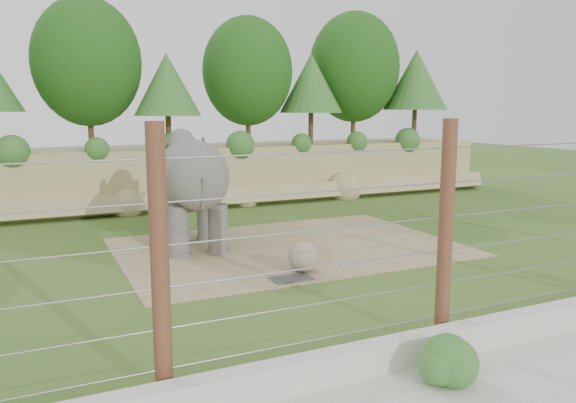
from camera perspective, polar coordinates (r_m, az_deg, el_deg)
name	(u,v)px	position (r m, az deg, el deg)	size (l,w,h in m)	color
ground	(322,276)	(14.31, 3.43, -7.52)	(90.00, 90.00, 0.00)	#36591C
back_embankment	(199,113)	(25.71, -9.06, 8.83)	(30.00, 5.52, 8.77)	tan
dirt_patch	(289,247)	(17.11, 0.09, -4.65)	(10.00, 7.00, 0.02)	#8E7454
drain_grate	(291,278)	(13.93, 0.34, -7.83)	(1.00, 0.60, 0.03)	#262628
elephant	(193,192)	(16.94, -9.67, 0.97)	(1.82, 4.25, 3.44)	#5F5954
stone_ball	(303,257)	(14.43, 1.58, -5.63)	(0.80, 0.80, 0.80)	gray
retaining_wall	(460,339)	(10.38, 17.11, -13.16)	(26.00, 0.35, 0.50)	beige
barrier_fence	(445,234)	(10.21, 15.70, -3.15)	(20.26, 0.26, 4.00)	#562C1C
walkway_shrub	(442,360)	(9.09, 15.36, -15.30)	(0.80, 0.80, 0.80)	#2E6027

